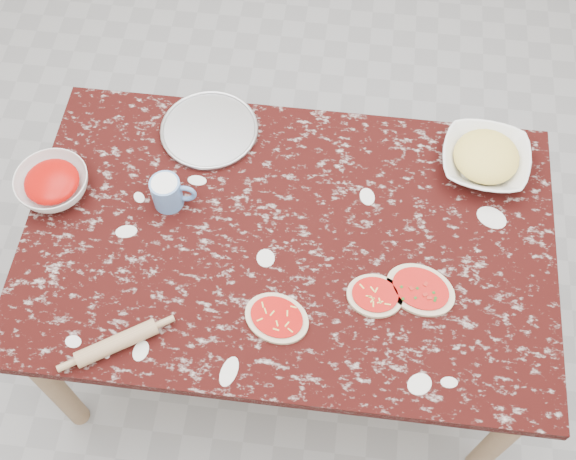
{
  "coord_description": "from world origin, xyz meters",
  "views": [
    {
      "loc": [
        0.13,
        -1.05,
        2.65
      ],
      "look_at": [
        0.0,
        0.0,
        0.8
      ],
      "focal_mm": 45.06,
      "sensor_mm": 36.0,
      "label": 1
    }
  ],
  "objects_px": {
    "worktable": "(288,251)",
    "flour_mug": "(168,192)",
    "cheese_bowl": "(485,160)",
    "sauce_bowl": "(53,184)",
    "rolling_pin": "(117,343)",
    "pizza_tray": "(209,131)"
  },
  "relations": [
    {
      "from": "cheese_bowl",
      "to": "flour_mug",
      "type": "relative_size",
      "value": 1.99
    },
    {
      "from": "pizza_tray",
      "to": "rolling_pin",
      "type": "relative_size",
      "value": 1.35
    },
    {
      "from": "rolling_pin",
      "to": "pizza_tray",
      "type": "bearing_deg",
      "value": 80.88
    },
    {
      "from": "sauce_bowl",
      "to": "flour_mug",
      "type": "xyz_separation_m",
      "value": [
        0.36,
        0.0,
        0.02
      ]
    },
    {
      "from": "worktable",
      "to": "cheese_bowl",
      "type": "bearing_deg",
      "value": 29.8
    },
    {
      "from": "cheese_bowl",
      "to": "flour_mug",
      "type": "xyz_separation_m",
      "value": [
        -0.96,
        -0.25,
        0.02
      ]
    },
    {
      "from": "worktable",
      "to": "cheese_bowl",
      "type": "relative_size",
      "value": 5.83
    },
    {
      "from": "pizza_tray",
      "to": "flour_mug",
      "type": "bearing_deg",
      "value": -104.32
    },
    {
      "from": "sauce_bowl",
      "to": "rolling_pin",
      "type": "distance_m",
      "value": 0.57
    },
    {
      "from": "pizza_tray",
      "to": "flour_mug",
      "type": "relative_size",
      "value": 2.27
    },
    {
      "from": "pizza_tray",
      "to": "cheese_bowl",
      "type": "relative_size",
      "value": 1.14
    },
    {
      "from": "pizza_tray",
      "to": "rolling_pin",
      "type": "xyz_separation_m",
      "value": [
        -0.12,
        -0.76,
        0.02
      ]
    },
    {
      "from": "rolling_pin",
      "to": "flour_mug",
      "type": "bearing_deg",
      "value": 84.04
    },
    {
      "from": "worktable",
      "to": "rolling_pin",
      "type": "relative_size",
      "value": 6.92
    },
    {
      "from": "worktable",
      "to": "pizza_tray",
      "type": "height_order",
      "value": "pizza_tray"
    },
    {
      "from": "worktable",
      "to": "rolling_pin",
      "type": "height_order",
      "value": "rolling_pin"
    },
    {
      "from": "worktable",
      "to": "flour_mug",
      "type": "xyz_separation_m",
      "value": [
        -0.38,
        0.08,
        0.14
      ]
    },
    {
      "from": "pizza_tray",
      "to": "sauce_bowl",
      "type": "xyz_separation_m",
      "value": [
        -0.44,
        -0.28,
        0.03
      ]
    },
    {
      "from": "worktable",
      "to": "rolling_pin",
      "type": "distance_m",
      "value": 0.59
    },
    {
      "from": "sauce_bowl",
      "to": "rolling_pin",
      "type": "xyz_separation_m",
      "value": [
        0.31,
        -0.48,
        -0.01
      ]
    },
    {
      "from": "worktable",
      "to": "flour_mug",
      "type": "bearing_deg",
      "value": 167.51
    },
    {
      "from": "rolling_pin",
      "to": "sauce_bowl",
      "type": "bearing_deg",
      "value": 123.24
    }
  ]
}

